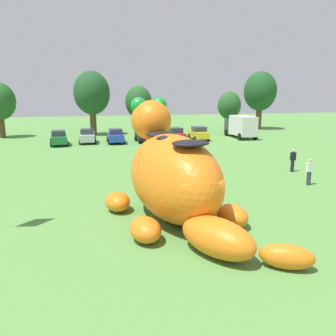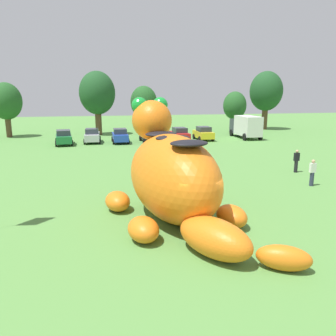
# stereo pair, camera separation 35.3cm
# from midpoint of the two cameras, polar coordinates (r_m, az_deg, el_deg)

# --- Properties ---
(ground_plane) EXTENTS (160.00, 160.00, 0.00)m
(ground_plane) POSITION_cam_midpoint_polar(r_m,az_deg,el_deg) (14.40, 6.42, -10.98)
(ground_plane) COLOR #568E42
(giant_inflatable_creature) EXTENTS (6.69, 10.52, 5.59)m
(giant_inflatable_creature) POSITION_cam_midpoint_polar(r_m,az_deg,el_deg) (15.31, 1.55, -1.38)
(giant_inflatable_creature) COLOR orange
(giant_inflatable_creature) RESTS_ON ground
(car_green) EXTENTS (2.23, 4.24, 1.72)m
(car_green) POSITION_cam_midpoint_polar(r_m,az_deg,el_deg) (40.26, -17.24, 5.05)
(car_green) COLOR #1E7238
(car_green) RESTS_ON ground
(car_silver) EXTENTS (2.04, 4.15, 1.72)m
(car_silver) POSITION_cam_midpoint_polar(r_m,az_deg,el_deg) (41.11, -12.65, 5.45)
(car_silver) COLOR #B7BABF
(car_silver) RESTS_ON ground
(car_blue) EXTENTS (1.95, 4.11, 1.72)m
(car_blue) POSITION_cam_midpoint_polar(r_m,az_deg,el_deg) (40.45, -7.99, 5.52)
(car_blue) COLOR #2347B7
(car_blue) RESTS_ON ground
(car_black) EXTENTS (2.05, 4.16, 1.72)m
(car_black) POSITION_cam_midpoint_polar(r_m,az_deg,el_deg) (40.81, -3.05, 5.69)
(car_black) COLOR black
(car_black) RESTS_ON ground
(car_red) EXTENTS (2.03, 4.14, 1.72)m
(car_red) POSITION_cam_midpoint_polar(r_m,az_deg,el_deg) (41.42, 2.23, 5.80)
(car_red) COLOR red
(car_red) RESTS_ON ground
(car_yellow) EXTENTS (1.97, 4.12, 1.72)m
(car_yellow) POSITION_cam_midpoint_polar(r_m,az_deg,el_deg) (42.81, 6.33, 5.95)
(car_yellow) COLOR yellow
(car_yellow) RESTS_ON ground
(box_truck) EXTENTS (2.56, 6.48, 2.95)m
(box_truck) POSITION_cam_midpoint_polar(r_m,az_deg,el_deg) (45.62, 13.42, 7.03)
(box_truck) COLOR #333842
(box_truck) RESTS_ON ground
(tree_left) EXTENTS (4.11, 4.11, 7.30)m
(tree_left) POSITION_cam_midpoint_polar(r_m,az_deg,el_deg) (50.09, -25.89, 10.23)
(tree_left) COLOR brown
(tree_left) RESTS_ON ground
(tree_mid_left) EXTENTS (5.04, 5.04, 8.94)m
(tree_mid_left) POSITION_cam_midpoint_polar(r_m,az_deg,el_deg) (48.95, -11.86, 12.44)
(tree_mid_left) COLOR brown
(tree_mid_left) RESTS_ON ground
(tree_centre_left) EXTENTS (3.92, 3.92, 6.96)m
(tree_centre_left) POSITION_cam_midpoint_polar(r_m,az_deg,el_deg) (50.21, -3.98, 11.18)
(tree_centre_left) COLOR brown
(tree_centre_left) RESTS_ON ground
(tree_centre) EXTENTS (3.47, 3.47, 6.15)m
(tree_centre) POSITION_cam_midpoint_polar(r_m,az_deg,el_deg) (51.77, 11.59, 10.42)
(tree_centre) COLOR brown
(tree_centre) RESTS_ON ground
(tree_centre_right) EXTENTS (5.30, 5.30, 9.41)m
(tree_centre_right) POSITION_cam_midpoint_polar(r_m,az_deg,el_deg) (57.96, 16.68, 12.47)
(tree_centre_right) COLOR brown
(tree_centre_right) RESTS_ON ground
(spectator_near_inflatable) EXTENTS (0.38, 0.26, 1.71)m
(spectator_near_inflatable) POSITION_cam_midpoint_polar(r_m,az_deg,el_deg) (26.59, 21.54, 1.10)
(spectator_near_inflatable) COLOR black
(spectator_near_inflatable) RESTS_ON ground
(spectator_mid_field) EXTENTS (0.38, 0.26, 1.71)m
(spectator_mid_field) POSITION_cam_midpoint_polar(r_m,az_deg,el_deg) (23.04, 23.96, -0.76)
(spectator_mid_field) COLOR #2D334C
(spectator_mid_field) RESTS_ON ground
(spectator_by_cars) EXTENTS (0.38, 0.26, 1.71)m
(spectator_by_cars) POSITION_cam_midpoint_polar(r_m,az_deg,el_deg) (25.13, -1.94, 1.35)
(spectator_by_cars) COLOR #726656
(spectator_by_cars) RESTS_ON ground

